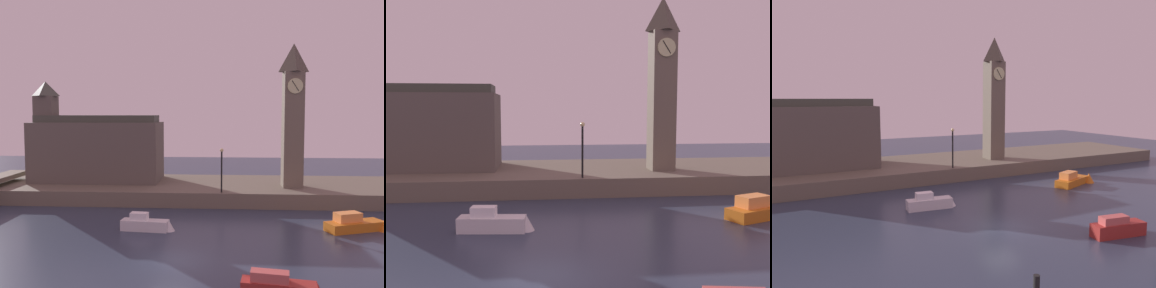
{
  "view_description": "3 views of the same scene",
  "coord_description": "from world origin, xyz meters",
  "views": [
    {
      "loc": [
        3.0,
        -24.81,
        9.25
      ],
      "look_at": [
        0.3,
        16.62,
        6.08
      ],
      "focal_mm": 38.2,
      "sensor_mm": 36.0,
      "label": 1
    },
    {
      "loc": [
        -0.37,
        -15.7,
        6.79
      ],
      "look_at": [
        2.96,
        14.56,
        4.14
      ],
      "focal_mm": 37.31,
      "sensor_mm": 36.0,
      "label": 2
    },
    {
      "loc": [
        -13.85,
        -21.2,
        9.03
      ],
      "look_at": [
        4.75,
        14.77,
        4.03
      ],
      "focal_mm": 34.76,
      "sensor_mm": 36.0,
      "label": 3
    }
  ],
  "objects": [
    {
      "name": "boat_dinghy_red",
      "position": [
        6.26,
        -4.92,
        0.55
      ],
      "size": [
        4.32,
        1.64,
        1.41
      ],
      "color": "maroon",
      "rests_on": "ground"
    },
    {
      "name": "streetlamp",
      "position": [
        3.31,
        14.65,
        4.16
      ],
      "size": [
        0.36,
        0.36,
        4.32
      ],
      "color": "black",
      "rests_on": "far_embankment"
    },
    {
      "name": "ground_plane",
      "position": [
        0.0,
        0.0,
        0.0
      ],
      "size": [
        120.0,
        120.0,
        0.0
      ],
      "primitive_type": "plane",
      "color": "#2D384C"
    },
    {
      "name": "boat_patrol_orange",
      "position": [
        14.23,
        7.44,
        0.5
      ],
      "size": [
        5.71,
        3.03,
        1.63
      ],
      "color": "orange",
      "rests_on": "ground"
    },
    {
      "name": "clock_tower",
      "position": [
        10.69,
        18.17,
        9.17
      ],
      "size": [
        2.22,
        2.27,
        14.85
      ],
      "color": "#6B6051",
      "rests_on": "far_embankment"
    },
    {
      "name": "parliament_hall",
      "position": [
        -11.28,
        21.16,
        5.25
      ],
      "size": [
        14.43,
        6.51,
        11.35
      ],
      "color": "#5B544C",
      "rests_on": "far_embankment"
    },
    {
      "name": "far_embankment",
      "position": [
        0.0,
        20.0,
        0.75
      ],
      "size": [
        70.0,
        12.0,
        1.5
      ],
      "primitive_type": "cube",
      "color": "#6B6051",
      "rests_on": "ground"
    },
    {
      "name": "boat_ferry_white",
      "position": [
        -2.47,
        6.44,
        0.51
      ],
      "size": [
        4.32,
        1.47,
        1.43
      ],
      "color": "silver",
      "rests_on": "ground"
    }
  ]
}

